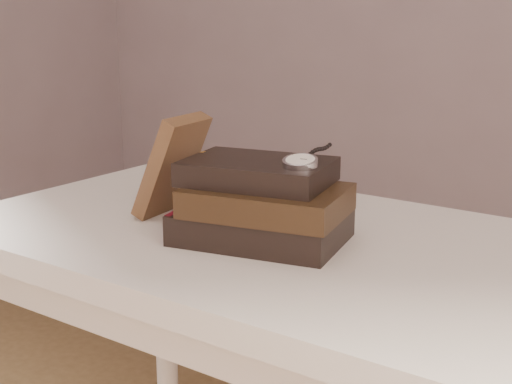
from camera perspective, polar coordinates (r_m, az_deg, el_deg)
The scene contains 5 objects.
table at distance 1.20m, azimuth 0.52°, elevation -7.22°, with size 1.00×0.60×0.75m.
book_stack at distance 1.10m, azimuth 0.49°, elevation -0.96°, with size 0.28×0.22×0.12m.
journal at distance 1.23m, azimuth -6.58°, elevation 2.06°, with size 0.03×0.11×0.18m, color #402818.
pocket_watch at distance 1.05m, azimuth 3.60°, elevation 2.44°, with size 0.06×0.16×0.02m.
eyeglasses at distance 1.21m, azimuth -1.86°, elevation 1.02°, with size 0.13×0.14×0.05m.
Camera 1 is at (0.64, -0.56, 1.10)m, focal length 51.23 mm.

